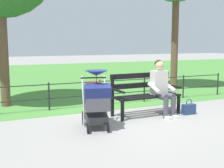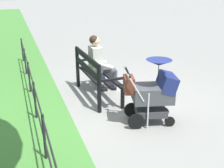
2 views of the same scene
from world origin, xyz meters
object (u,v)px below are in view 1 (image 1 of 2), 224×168
(stroller, at_px, (96,99))
(handbag, at_px, (189,109))
(person_on_bench, at_px, (162,86))
(park_bench, at_px, (144,92))

(stroller, distance_m, handbag, 2.45)
(person_on_bench, relative_size, stroller, 1.11)
(park_bench, xyz_separation_m, person_on_bench, (-0.32, 0.22, 0.15))
(park_bench, bearing_deg, handbag, 156.22)
(park_bench, relative_size, stroller, 1.41)
(park_bench, relative_size, handbag, 4.38)
(person_on_bench, relative_size, handbag, 3.45)
(stroller, bearing_deg, person_on_bench, -166.95)
(park_bench, distance_m, person_on_bench, 0.42)
(person_on_bench, distance_m, stroller, 1.81)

